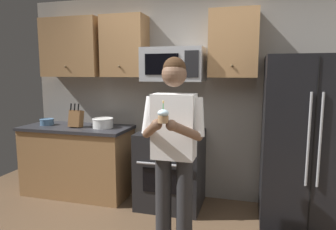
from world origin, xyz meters
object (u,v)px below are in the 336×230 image
(microwave, at_px, (173,65))
(refrigerator, at_px, (307,142))
(cupcake, at_px, (163,116))
(bowl_large_white, at_px, (103,123))
(bowl_small_colored, at_px, (47,122))
(person, at_px, (174,144))
(oven_range, at_px, (171,169))
(knife_block, at_px, (76,118))

(microwave, bearing_deg, refrigerator, -6.03)
(cupcake, bearing_deg, bowl_large_white, 133.54)
(bowl_small_colored, height_order, person, person)
(microwave, xyz_separation_m, bowl_large_white, (-0.91, -0.09, -0.73))
(refrigerator, relative_size, bowl_large_white, 6.70)
(person, bearing_deg, cupcake, -90.00)
(oven_range, distance_m, person, 1.06)
(oven_range, xyz_separation_m, bowl_large_white, (-0.91, 0.03, 0.52))
(knife_block, distance_m, cupcake, 1.95)
(bowl_large_white, height_order, cupcake, cupcake)
(knife_block, xyz_separation_m, bowl_large_white, (0.36, 0.05, -0.05))
(knife_block, bearing_deg, person, -29.09)
(bowl_large_white, relative_size, cupcake, 1.55)
(refrigerator, relative_size, cupcake, 10.35)
(oven_range, relative_size, person, 0.53)
(refrigerator, relative_size, person, 1.02)
(cupcake, bearing_deg, bowl_small_colored, 148.75)
(bowl_large_white, bearing_deg, oven_range, -1.60)
(bowl_small_colored, bearing_deg, oven_range, -0.17)
(knife_block, distance_m, bowl_small_colored, 0.48)
(refrigerator, distance_m, knife_block, 2.77)
(oven_range, height_order, bowl_small_colored, bowl_small_colored)
(oven_range, distance_m, knife_block, 1.39)
(refrigerator, bearing_deg, oven_range, 178.50)
(microwave, height_order, knife_block, microwave)
(refrigerator, relative_size, bowl_small_colored, 9.77)
(knife_block, height_order, bowl_large_white, knife_block)
(microwave, height_order, bowl_small_colored, microwave)
(cupcake, bearing_deg, microwave, 101.14)
(bowl_small_colored, xyz_separation_m, cupcake, (2.00, -1.22, 0.33))
(bowl_small_colored, bearing_deg, cupcake, -31.25)
(oven_range, xyz_separation_m, knife_block, (-1.27, -0.03, 0.57))
(refrigerator, distance_m, bowl_small_colored, 3.24)
(cupcake, bearing_deg, person, 90.00)
(oven_range, xyz_separation_m, cupcake, (0.26, -1.21, 0.83))
(person, bearing_deg, refrigerator, 34.21)
(bowl_large_white, distance_m, bowl_small_colored, 0.83)
(oven_range, relative_size, knife_block, 2.91)
(bowl_large_white, distance_m, person, 1.48)
(knife_block, xyz_separation_m, bowl_small_colored, (-0.47, 0.03, -0.07))
(knife_block, bearing_deg, bowl_small_colored, 175.81)
(refrigerator, bearing_deg, bowl_small_colored, 179.21)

